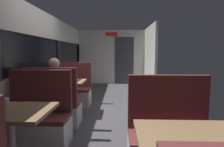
{
  "coord_description": "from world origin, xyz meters",
  "views": [
    {
      "loc": [
        0.3,
        -4.08,
        1.37
      ],
      "look_at": [
        0.12,
        1.2,
        0.77
      ],
      "focal_mm": 30.68,
      "sensor_mm": 36.0,
      "label": 1
    }
  ],
  "objects": [
    {
      "name": "carriage_end_bulkhead",
      "position": [
        0.06,
        4.19,
        1.14
      ],
      "size": [
        2.9,
        0.11,
        2.3
      ],
      "color": "beige",
      "rests_on": "ground_plane"
    },
    {
      "name": "bench_mid_window_facing_entry",
      "position": [
        -0.89,
        0.72,
        0.33
      ],
      "size": [
        0.95,
        0.5,
        1.1
      ],
      "color": "silver",
      "rests_on": "ground_plane"
    },
    {
      "name": "bench_mid_window_facing_end",
      "position": [
        -0.89,
        -0.68,
        0.33
      ],
      "size": [
        0.95,
        0.5,
        1.1
      ],
      "color": "silver",
      "rests_on": "ground_plane"
    },
    {
      "name": "bench_near_window_facing_entry",
      "position": [
        -0.89,
        -1.39,
        0.33
      ],
      "size": [
        0.95,
        0.5,
        1.1
      ],
      "color": "silver",
      "rests_on": "ground_plane"
    },
    {
      "name": "dining_table_mid_window",
      "position": [
        -0.89,
        0.02,
        0.64
      ],
      "size": [
        0.9,
        0.7,
        0.74
      ],
      "color": "#9E9EA3",
      "rests_on": "ground_plane"
    },
    {
      "name": "bench_front_aisle_facing_entry",
      "position": [
        0.89,
        -1.99,
        0.33
      ],
      "size": [
        0.95,
        0.5,
        1.1
      ],
      "color": "silver",
      "rests_on": "ground_plane"
    },
    {
      "name": "carriage_window_panel_left",
      "position": [
        -1.45,
        0.0,
        1.11
      ],
      "size": [
        0.09,
        8.48,
        2.3
      ],
      "color": "beige",
      "rests_on": "ground_plane"
    },
    {
      "name": "seated_passenger",
      "position": [
        -0.89,
        -0.6,
        0.54
      ],
      "size": [
        0.47,
        0.55,
        1.26
      ],
      "color": "#26262D",
      "rests_on": "ground_plane"
    },
    {
      "name": "carriage_aisle_panel_right",
      "position": [
        1.45,
        3.0,
        1.15
      ],
      "size": [
        0.08,
        2.4,
        2.3
      ],
      "primitive_type": "cube",
      "color": "beige",
      "rests_on": "ground_plane"
    },
    {
      "name": "coffee_cup_primary",
      "position": [
        -1.02,
        -1.94,
        0.79
      ],
      "size": [
        0.07,
        0.07,
        0.09
      ],
      "color": "white",
      "rests_on": "dining_table_near_window"
    },
    {
      "name": "ground_plane",
      "position": [
        0.0,
        0.0,
        -0.01
      ],
      "size": [
        3.3,
        9.2,
        0.02
      ],
      "primitive_type": "cube",
      "color": "#423F44"
    },
    {
      "name": "dining_table_near_window",
      "position": [
        -0.89,
        -2.09,
        0.64
      ],
      "size": [
        0.9,
        0.7,
        0.74
      ],
      "color": "#9E9EA3",
      "rests_on": "ground_plane"
    }
  ]
}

